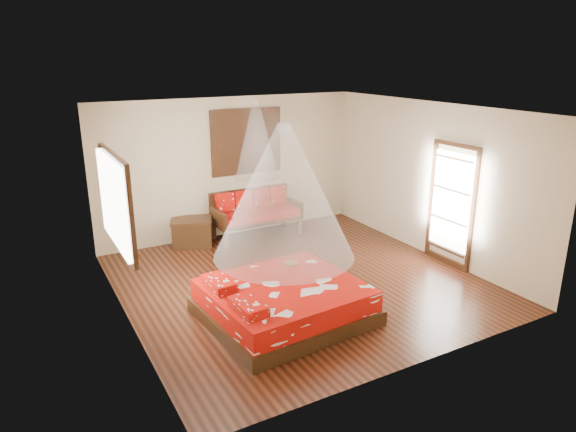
% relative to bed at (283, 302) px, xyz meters
% --- Properties ---
extents(room, '(5.54, 5.54, 2.84)m').
position_rel_bed_xyz_m(room, '(0.81, 0.95, 1.15)').
color(room, black).
rests_on(room, ground).
extents(bed, '(2.28, 2.09, 0.64)m').
position_rel_bed_xyz_m(bed, '(0.00, 0.00, 0.00)').
color(bed, black).
rests_on(bed, floor).
extents(daybed, '(1.76, 0.78, 0.94)m').
position_rel_bed_xyz_m(daybed, '(1.16, 3.33, 0.27)').
color(daybed, black).
rests_on(daybed, floor).
extents(storage_chest, '(0.94, 0.81, 0.54)m').
position_rel_bed_xyz_m(storage_chest, '(-0.17, 3.40, 0.02)').
color(storage_chest, black).
rests_on(storage_chest, floor).
extents(shutter_panel, '(1.52, 0.06, 1.32)m').
position_rel_bed_xyz_m(shutter_panel, '(1.16, 3.67, 1.65)').
color(shutter_panel, black).
rests_on(shutter_panel, wall_back).
extents(window_left, '(0.10, 1.74, 1.34)m').
position_rel_bed_xyz_m(window_left, '(-1.90, 1.15, 1.45)').
color(window_left, black).
rests_on(window_left, wall_left).
extents(glazed_door, '(0.08, 1.02, 2.16)m').
position_rel_bed_xyz_m(glazed_door, '(3.53, 0.35, 0.82)').
color(glazed_door, black).
rests_on(glazed_door, floor).
extents(wine_tray, '(0.23, 0.23, 0.19)m').
position_rel_bed_xyz_m(wine_tray, '(0.48, 0.62, 0.30)').
color(wine_tray, brown).
rests_on(wine_tray, bed).
extents(mosquito_net_main, '(1.93, 1.93, 1.80)m').
position_rel_bed_xyz_m(mosquito_net_main, '(0.02, 0.00, 1.60)').
color(mosquito_net_main, white).
rests_on(mosquito_net_main, ceiling).
extents(mosquito_net_daybed, '(0.87, 0.87, 1.50)m').
position_rel_bed_xyz_m(mosquito_net_daybed, '(1.16, 3.20, 1.75)').
color(mosquito_net_daybed, white).
rests_on(mosquito_net_daybed, ceiling).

